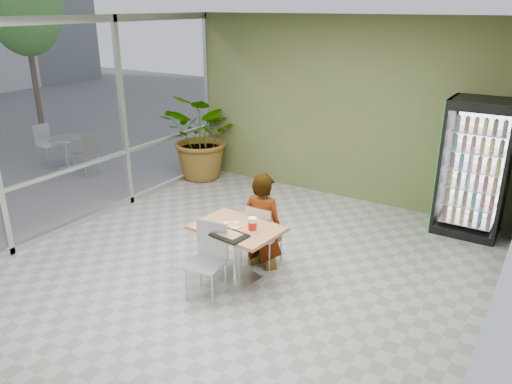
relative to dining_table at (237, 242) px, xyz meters
The scene contains 13 objects.
ground 0.55m from the dining_table, behind, with size 7.00×7.00×0.00m, color gray.
room_envelope 1.07m from the dining_table, behind, with size 6.00×7.00×3.20m, color beige, non-canonical shape.
storefront_frame 3.31m from the dining_table, behind, with size 0.10×7.00×3.20m, color #B7BABC, non-canonical shape.
dining_table is the anchor object (origin of this frame).
chair_far 0.48m from the dining_table, 82.16° to the left, with size 0.40×0.40×0.88m.
chair_near 0.46m from the dining_table, 103.51° to the right, with size 0.47×0.47×0.92m.
seated_woman 0.52m from the dining_table, 82.98° to the left, with size 0.60×0.39×1.62m, color black.
pizza_plate 0.24m from the dining_table, behind, with size 0.36×0.34×0.03m.
soda_cup 0.40m from the dining_table, ahead, with size 0.11×0.11×0.19m.
napkin_stack 0.45m from the dining_table, 155.79° to the right, with size 0.16×0.16×0.02m, color white.
cafeteria_tray 0.37m from the dining_table, 74.10° to the right, with size 0.41×0.30×0.02m, color black.
beverage_fridge 3.84m from the dining_table, 54.84° to the left, with size 0.95×0.73×2.08m.
potted_plant 4.12m from the dining_table, 133.64° to the left, with size 1.57×1.36×1.75m, color #356126.
Camera 1 is at (3.36, -4.67, 3.35)m, focal length 35.00 mm.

